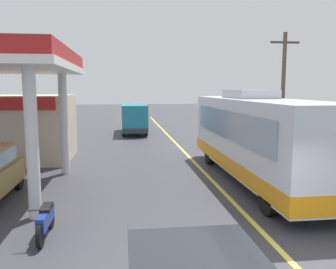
{
  "coord_description": "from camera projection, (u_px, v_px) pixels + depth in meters",
  "views": [
    {
      "loc": [
        -3.56,
        -6.17,
        3.73
      ],
      "look_at": [
        -1.5,
        10.0,
        1.6
      ],
      "focal_mm": 37.52,
      "sensor_mm": 36.0,
      "label": 1
    }
  ],
  "objects": [
    {
      "name": "wet_puddle_patch",
      "position": [
        201.0,
        263.0,
        7.54
      ],
      "size": [
        3.08,
        4.03,
        0.01
      ],
      "primitive_type": "cube",
      "color": "#26282D",
      "rests_on": "ground"
    },
    {
      "name": "utility_pole_roadside",
      "position": [
        283.0,
        89.0,
        21.48
      ],
      "size": [
        1.8,
        0.24,
        7.11
      ],
      "color": "brown",
      "rests_on": "ground"
    },
    {
      "name": "lane_divider_stripe",
      "position": [
        182.0,
        149.0,
        21.75
      ],
      "size": [
        0.16,
        50.0,
        0.01
      ],
      "primitive_type": "cube",
      "color": "#D8CC4C",
      "rests_on": "ground"
    },
    {
      "name": "coach_bus_main",
      "position": [
        257.0,
        139.0,
        14.18
      ],
      "size": [
        2.6,
        11.04,
        3.69
      ],
      "color": "silver",
      "rests_on": "ground"
    },
    {
      "name": "ground",
      "position": [
        171.0,
        138.0,
        26.67
      ],
      "size": [
        120.0,
        120.0,
        0.0
      ],
      "primitive_type": "plane",
      "color": "#38383D"
    },
    {
      "name": "motorcycle_parked_forecourt",
      "position": [
        46.0,
        220.0,
        8.84
      ],
      "size": [
        0.55,
        1.8,
        0.92
      ],
      "color": "black",
      "rests_on": "ground"
    },
    {
      "name": "minibus_opposing_lane",
      "position": [
        134.0,
        116.0,
        29.49
      ],
      "size": [
        2.04,
        6.13,
        2.44
      ],
      "color": "teal",
      "rests_on": "ground"
    }
  ]
}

